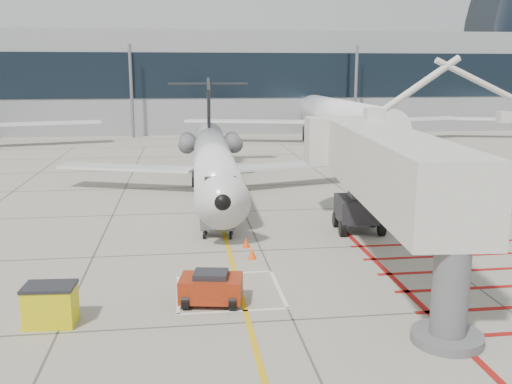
{
  "coord_description": "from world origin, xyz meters",
  "views": [
    {
      "loc": [
        -3.71,
        -22.32,
        8.57
      ],
      "look_at": [
        0.0,
        6.0,
        2.5
      ],
      "focal_mm": 40.0,
      "sensor_mm": 36.0,
      "label": 1
    }
  ],
  "objects": [
    {
      "name": "terminal_building",
      "position": [
        10.0,
        70.0,
        7.0
      ],
      "size": [
        180.0,
        28.0,
        14.0
      ],
      "primitive_type": "cube",
      "color": "gray",
      "rests_on": "ground_plane"
    },
    {
      "name": "regional_jet",
      "position": [
        -1.57,
        15.12,
        3.88
      ],
      "size": [
        24.18,
        30.16,
        7.76
      ],
      "primitive_type": null,
      "rotation": [
        0.0,
        0.0,
        -0.02
      ],
      "color": "silver",
      "rests_on": "ground_plane"
    },
    {
      "name": "cone_side",
      "position": [
        -0.67,
        4.63,
        0.25
      ],
      "size": [
        0.35,
        0.35,
        0.49
      ],
      "primitive_type": "cone",
      "color": "#F3460C",
      "rests_on": "ground_plane"
    },
    {
      "name": "baggage_cart",
      "position": [
        -1.93,
        6.66,
        0.55
      ],
      "size": [
        1.91,
        1.38,
        1.11
      ],
      "primitive_type": null,
      "rotation": [
        0.0,
        0.0,
        -0.16
      ],
      "color": "#4F4F53",
      "rests_on": "ground_plane"
    },
    {
      "name": "cone_nose",
      "position": [
        -0.6,
        2.83,
        0.26
      ],
      "size": [
        0.38,
        0.38,
        0.52
      ],
      "primitive_type": "cone",
      "color": "#FF4D0D",
      "rests_on": "ground_plane"
    },
    {
      "name": "pushback_tug",
      "position": [
        -2.77,
        -2.18,
        0.67
      ],
      "size": [
        2.51,
        1.82,
        1.34
      ],
      "primitive_type": null,
      "rotation": [
        0.0,
        0.0,
        -0.18
      ],
      "color": "#97290E",
      "rests_on": "ground_plane"
    },
    {
      "name": "jet_bridge",
      "position": [
        5.19,
        0.5,
        3.97
      ],
      "size": [
        11.06,
        20.57,
        7.94
      ],
      "primitive_type": null,
      "rotation": [
        0.0,
        0.0,
        -0.09
      ],
      "color": "silver",
      "rests_on": "ground_plane"
    },
    {
      "name": "terminal_glass_band",
      "position": [
        10.0,
        55.95,
        8.0
      ],
      "size": [
        180.0,
        0.1,
        6.0
      ],
      "primitive_type": "cube",
      "color": "black",
      "rests_on": "ground_plane"
    },
    {
      "name": "ground_power_unit",
      "position": [
        10.49,
        3.95,
        0.97
      ],
      "size": [
        2.46,
        1.44,
        1.94
      ],
      "primitive_type": null,
      "rotation": [
        0.0,
        0.0,
        0.0
      ],
      "color": "silver",
      "rests_on": "ground_plane"
    },
    {
      "name": "ground_plane",
      "position": [
        0.0,
        0.0,
        0.0
      ],
      "size": [
        260.0,
        260.0,
        0.0
      ],
      "primitive_type": "plane",
      "color": "gray",
      "rests_on": "ground"
    },
    {
      "name": "bg_aircraft_c",
      "position": [
        14.58,
        46.0,
        5.96
      ],
      "size": [
        35.75,
        39.72,
        11.92
      ],
      "primitive_type": null,
      "color": "silver",
      "rests_on": "ground_plane"
    },
    {
      "name": "spill_bin",
      "position": [
        -8.33,
        -3.25,
        0.72
      ],
      "size": [
        1.74,
        1.22,
        1.45
      ],
      "primitive_type": null,
      "rotation": [
        0.0,
        0.0,
        -0.06
      ],
      "color": "#D1C70B",
      "rests_on": "ground_plane"
    }
  ]
}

